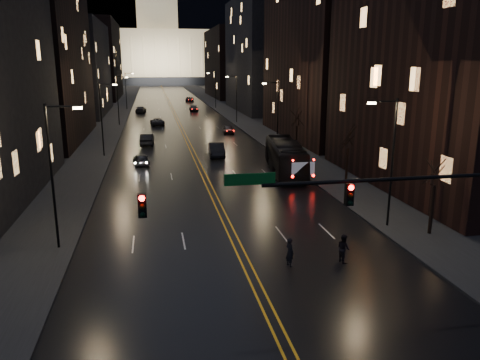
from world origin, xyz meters
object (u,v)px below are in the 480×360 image
oncoming_car_b (147,139)px  oncoming_car_a (141,159)px  bus (285,157)px  pedestrian_b (343,248)px  traffic_signal (398,202)px  receding_car_a (217,150)px  pedestrian_a (290,252)px

oncoming_car_b → oncoming_car_a: bearing=90.5°
bus → pedestrian_b: bus is taller
traffic_signal → receding_car_a: bearing=94.9°
oncoming_car_a → receding_car_a: bearing=-167.3°
bus → oncoming_car_a: size_ratio=3.08×
bus → oncoming_car_a: bus is taller
traffic_signal → oncoming_car_a: 36.61m
oncoming_car_b → pedestrian_b: size_ratio=2.90×
oncoming_car_a → pedestrian_a: bearing=98.8°
oncoming_car_a → pedestrian_b: bearing=104.4°
oncoming_car_a → oncoming_car_b: size_ratio=0.82×
traffic_signal → pedestrian_a: 7.46m
oncoming_car_b → receding_car_a: (8.46, -10.05, 0.05)m
oncoming_car_b → receding_car_a: receding_car_a is taller
pedestrian_a → receding_car_a: bearing=-20.8°
bus → pedestrian_a: 23.30m
oncoming_car_b → pedestrian_b: (11.40, -42.65, 0.04)m
oncoming_car_b → pedestrian_b: 44.15m
pedestrian_a → pedestrian_b: bearing=-110.3°
pedestrian_a → oncoming_car_a: bearing=-3.6°
traffic_signal → bus: traffic_signal is taller
pedestrian_a → oncoming_car_b: bearing=-9.5°
bus → pedestrian_b: bearing=-89.7°
oncoming_car_a → pedestrian_a: (8.78, -29.18, 0.17)m
pedestrian_b → bus: bearing=-17.6°
bus → receding_car_a: 11.73m
receding_car_a → pedestrian_b: size_ratio=3.06×
receding_car_a → oncoming_car_b: bearing=133.9°
oncoming_car_b → receding_car_a: bearing=133.2°
oncoming_car_a → receding_car_a: size_ratio=0.77×
receding_car_a → bus: bearing=-56.3°
traffic_signal → bus: (2.59, 27.46, -3.39)m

